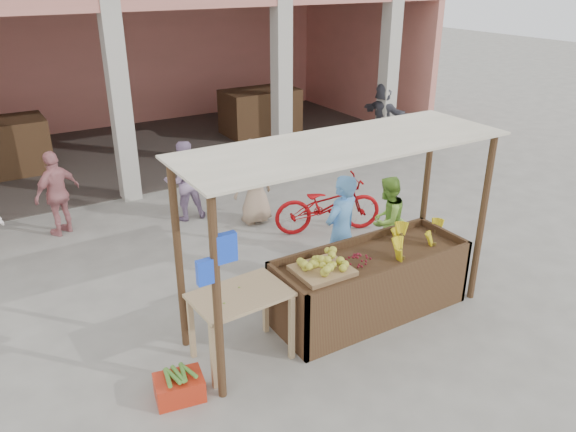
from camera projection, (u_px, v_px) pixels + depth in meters
ground at (338, 323)px, 7.27m from camera, size 60.00×60.00×0.00m
market_building at (121, 38)px, 13.18m from camera, size 14.40×6.40×4.20m
fruit_stall at (370, 286)px, 7.34m from camera, size 2.60×0.95×0.80m
stall_awning at (340, 178)px, 6.51m from camera, size 4.09×1.35×2.39m
banana_heap at (416, 237)px, 7.53m from camera, size 1.07×0.59×0.20m
melon_tray at (322, 266)px, 6.82m from camera, size 0.67×0.58×0.19m
berry_heap at (358, 258)px, 7.06m from camera, size 0.39×0.32×0.12m
side_table at (240, 304)px, 6.33m from camera, size 1.12×0.78×0.87m
papaya_pile at (240, 286)px, 6.24m from camera, size 0.67×0.38×0.19m
red_crate at (179, 388)px, 5.95m from camera, size 0.56×0.44×0.26m
plantain_bundle at (178, 375)px, 5.89m from camera, size 0.38×0.26×0.08m
produce_sacks at (301, 159)px, 12.61m from camera, size 0.71×0.67×0.54m
vendor_blue at (341, 228)px, 7.81m from camera, size 0.78×0.65×1.78m
vendor_green at (387, 218)px, 8.51m from camera, size 0.80×0.62×1.46m
motorcycle at (328, 204)px, 9.60m from camera, size 1.27×2.06×1.02m
shopper_b at (57, 191)px, 9.41m from camera, size 1.05×0.87×1.58m
shopper_c at (255, 177)px, 9.83m from camera, size 0.85×0.58×1.69m
shopper_d at (384, 114)px, 13.93m from camera, size 0.87×1.71×1.77m
shopper_f at (184, 177)px, 9.99m from camera, size 0.81×0.50×1.59m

